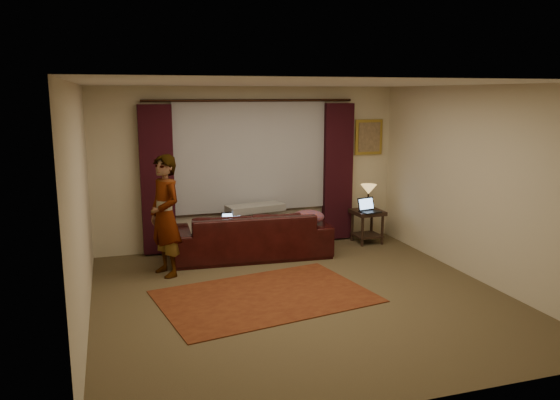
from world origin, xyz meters
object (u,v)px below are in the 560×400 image
Objects in this scene: end_table at (367,226)px; tiffany_lamp at (368,197)px; person at (165,216)px; laptop_table at (370,205)px; laptop_sofa at (233,222)px; sofa at (251,226)px.

tiffany_lamp is at bearing 60.11° from end_table.
person reaches higher than end_table.
laptop_sofa is at bearing 170.22° from laptop_table.
person is (-3.41, -0.68, 0.56)m from end_table.
tiffany_lamp is at bearing 79.19° from person.
laptop_table is 3.42m from person.
laptop_sofa is 2.36m from laptop_table.
sofa is 2.15m from tiffany_lamp.
end_table is 1.31× the size of tiffany_lamp.
laptop_table reaches higher than laptop_sofa.
sofa is at bearing 87.48° from person.
laptop_table is (2.05, 0.02, 0.19)m from sofa.
sofa is at bearing 24.71° from laptop_sofa.
tiffany_lamp is at bearing 59.61° from laptop_table.
laptop_table is (2.35, 0.15, 0.07)m from laptop_sofa.
tiffany_lamp reaches higher than end_table.
tiffany_lamp is 3.53m from person.
laptop_sofa is at bearing 25.08° from sofa.
sofa is 6.90× the size of laptop_table.
laptop_sofa is at bearing -171.35° from tiffany_lamp.
tiffany_lamp reaches higher than laptop_sofa.
laptop_sofa is 2.42m from end_table.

